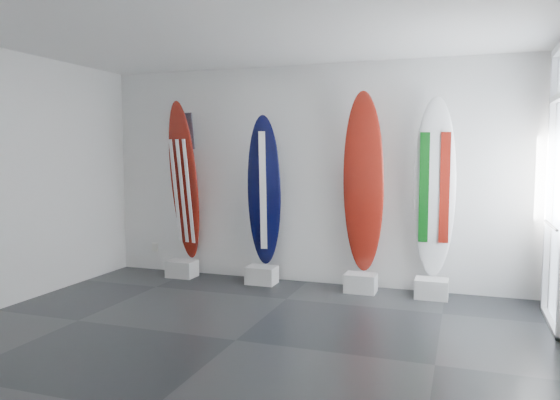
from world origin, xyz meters
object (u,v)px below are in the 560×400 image
at_px(surfboard_usa, 184,181).
at_px(surfboard_swiss, 363,183).
at_px(surfboard_navy, 264,191).
at_px(surfboard_italy, 435,188).

distance_m(surfboard_usa, surfboard_swiss, 2.62).
bearing_deg(surfboard_swiss, surfboard_navy, -178.42).
bearing_deg(surfboard_swiss, surfboard_usa, -178.42).
height_order(surfboard_usa, surfboard_italy, surfboard_usa).
relative_size(surfboard_swiss, surfboard_italy, 1.04).
xyz_separation_m(surfboard_navy, surfboard_swiss, (1.38, 0.00, 0.14)).
relative_size(surfboard_usa, surfboard_swiss, 0.98).
xyz_separation_m(surfboard_swiss, surfboard_italy, (0.89, 0.00, -0.05)).
xyz_separation_m(surfboard_usa, surfboard_navy, (1.25, 0.00, -0.11)).
bearing_deg(surfboard_italy, surfboard_swiss, 176.88).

